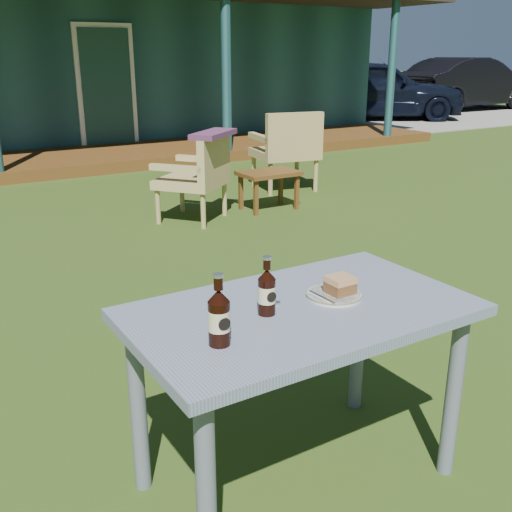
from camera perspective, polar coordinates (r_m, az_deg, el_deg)
ground at (r=3.69m, az=-10.71°, el=-6.53°), size 80.00×80.00×0.00m
gravel_strip at (r=16.54m, az=13.64°, el=12.90°), size 9.00×6.00×0.02m
car_near at (r=15.37m, az=11.17°, el=15.32°), size 4.50×3.61×1.44m
car_far at (r=18.67m, az=19.58°, el=15.18°), size 4.41×1.63×1.44m
cafe_table at (r=2.14m, az=4.25°, el=-7.33°), size 1.20×0.70×0.72m
plate at (r=2.19m, az=7.45°, el=-3.67°), size 0.20×0.20×0.01m
cake_slice at (r=2.18m, az=8.02°, el=-2.72°), size 0.09×0.09×0.06m
fork at (r=2.14m, az=6.27°, el=-3.92°), size 0.02×0.14×0.00m
cola_bottle_near at (r=2.00m, az=1.03°, el=-3.39°), size 0.06×0.06×0.21m
cola_bottle_far at (r=1.80m, az=-3.54°, el=-5.80°), size 0.07×0.07×0.23m
bottle_cap at (r=2.11m, az=1.97°, el=-4.50°), size 0.03×0.03×0.01m
armchair_left at (r=5.81m, az=-5.48°, el=7.81°), size 0.83×0.82×0.82m
armchair_right at (r=7.11m, az=3.05°, el=10.36°), size 0.79×0.76×0.92m
floral_throw at (r=5.68m, az=-4.07°, el=11.51°), size 0.62×0.56×0.05m
side_table at (r=6.24m, az=1.24°, el=7.53°), size 0.60×0.40×0.40m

